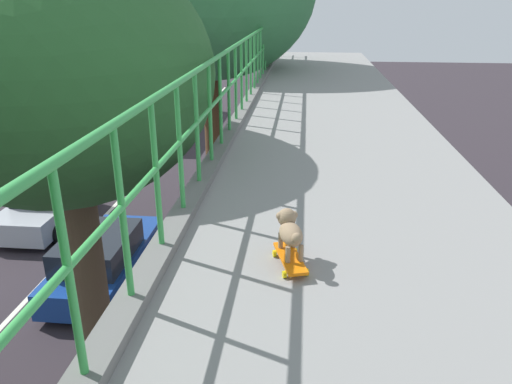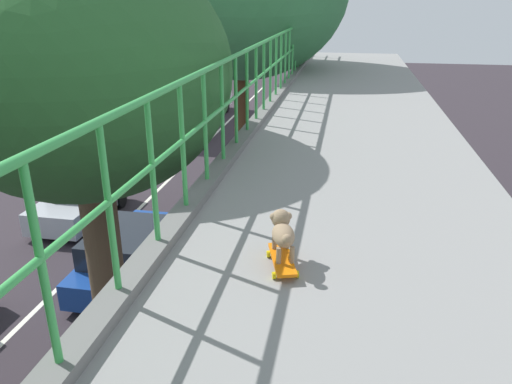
% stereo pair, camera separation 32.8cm
% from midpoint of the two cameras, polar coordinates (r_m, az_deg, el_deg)
% --- Properties ---
extents(green_railing, '(0.20, 32.09, 1.22)m').
position_cam_midpoint_polar(green_railing, '(2.69, -23.42, -15.47)').
color(green_railing, slate).
rests_on(green_railing, overpass_deck).
extents(car_blue_fifth, '(1.95, 4.54, 1.50)m').
position_cam_midpoint_polar(car_blue_fifth, '(13.72, -18.00, -7.34)').
color(car_blue_fifth, navy).
rests_on(car_blue_fifth, ground).
extents(car_silver_sixth, '(1.99, 4.02, 1.52)m').
position_cam_midpoint_polar(car_silver_sixth, '(17.73, -23.78, -1.42)').
color(car_silver_sixth, '#ACB0B7').
rests_on(car_silver_sixth, ground).
extents(city_bus, '(2.58, 10.33, 3.02)m').
position_cam_midpoint_polar(city_bus, '(29.88, -12.02, 10.82)').
color(city_bus, white).
rests_on(city_bus, ground).
extents(roadside_tree_mid, '(4.00, 4.00, 7.90)m').
position_cam_midpoint_polar(roadside_tree_mid, '(6.93, -23.31, 11.67)').
color(roadside_tree_mid, brown).
rests_on(roadside_tree_mid, ground).
extents(toy_skateboard, '(0.28, 0.50, 0.08)m').
position_cam_midpoint_polar(toy_skateboard, '(3.63, 1.41, -7.83)').
color(toy_skateboard, orange).
rests_on(toy_skateboard, overpass_deck).
extents(small_dog, '(0.24, 0.41, 0.31)m').
position_cam_midpoint_polar(small_dog, '(3.59, 1.37, -4.44)').
color(small_dog, '#977B5D').
rests_on(small_dog, toy_skateboard).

